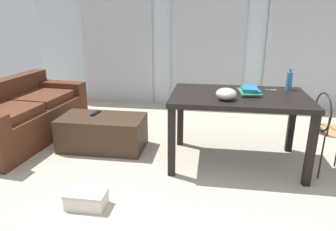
{
  "coord_description": "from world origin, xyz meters",
  "views": [
    {
      "loc": [
        0.13,
        -1.64,
        1.57
      ],
      "look_at": [
        -0.38,
        1.72,
        0.42
      ],
      "focal_mm": 32.81,
      "sensor_mm": 36.0,
      "label": 1
    }
  ],
  "objects_px": {
    "craft_table": "(239,104)",
    "shoebox": "(86,199)",
    "wire_chair": "(328,124)",
    "book_stack": "(250,91)",
    "couch": "(21,116)",
    "bowl": "(226,94)",
    "coffee_table": "(103,132)",
    "bottle_near": "(289,81)",
    "scissors": "(269,90)",
    "tv_remote_primary": "(96,113)"
  },
  "relations": [
    {
      "from": "coffee_table",
      "to": "tv_remote_primary",
      "type": "xyz_separation_m",
      "value": [
        -0.11,
        0.1,
        0.21
      ]
    },
    {
      "from": "bottle_near",
      "to": "craft_table",
      "type": "bearing_deg",
      "value": -152.84
    },
    {
      "from": "bowl",
      "to": "wire_chair",
      "type": "bearing_deg",
      "value": 6.45
    },
    {
      "from": "bowl",
      "to": "tv_remote_primary",
      "type": "relative_size",
      "value": 1.08
    },
    {
      "from": "craft_table",
      "to": "tv_remote_primary",
      "type": "distance_m",
      "value": 1.7
    },
    {
      "from": "couch",
      "to": "coffee_table",
      "type": "relative_size",
      "value": 1.86
    },
    {
      "from": "couch",
      "to": "coffee_table",
      "type": "bearing_deg",
      "value": -6.87
    },
    {
      "from": "couch",
      "to": "shoebox",
      "type": "height_order",
      "value": "couch"
    },
    {
      "from": "scissors",
      "to": "tv_remote_primary",
      "type": "relative_size",
      "value": 0.67
    },
    {
      "from": "craft_table",
      "to": "coffee_table",
      "type": "bearing_deg",
      "value": 174.94
    },
    {
      "from": "book_stack",
      "to": "tv_remote_primary",
      "type": "relative_size",
      "value": 1.72
    },
    {
      "from": "bowl",
      "to": "shoebox",
      "type": "height_order",
      "value": "bowl"
    },
    {
      "from": "shoebox",
      "to": "bowl",
      "type": "bearing_deg",
      "value": 35.6
    },
    {
      "from": "bottle_near",
      "to": "shoebox",
      "type": "bearing_deg",
      "value": -144.39
    },
    {
      "from": "craft_table",
      "to": "bottle_near",
      "type": "bearing_deg",
      "value": 27.16
    },
    {
      "from": "bowl",
      "to": "scissors",
      "type": "xyz_separation_m",
      "value": [
        0.48,
        0.47,
        -0.05
      ]
    },
    {
      "from": "bowl",
      "to": "book_stack",
      "type": "relative_size",
      "value": 0.63
    },
    {
      "from": "wire_chair",
      "to": "book_stack",
      "type": "bearing_deg",
      "value": 169.26
    },
    {
      "from": "craft_table",
      "to": "scissors",
      "type": "height_order",
      "value": "scissors"
    },
    {
      "from": "coffee_table",
      "to": "bowl",
      "type": "height_order",
      "value": "bowl"
    },
    {
      "from": "shoebox",
      "to": "scissors",
      "type": "bearing_deg",
      "value": 38.43
    },
    {
      "from": "bowl",
      "to": "book_stack",
      "type": "xyz_separation_m",
      "value": [
        0.25,
        0.26,
        -0.02
      ]
    },
    {
      "from": "bowl",
      "to": "tv_remote_primary",
      "type": "height_order",
      "value": "bowl"
    },
    {
      "from": "bowl",
      "to": "scissors",
      "type": "height_order",
      "value": "bowl"
    },
    {
      "from": "bowl",
      "to": "shoebox",
      "type": "bearing_deg",
      "value": -144.4
    },
    {
      "from": "tv_remote_primary",
      "to": "coffee_table",
      "type": "bearing_deg",
      "value": -32.21
    },
    {
      "from": "book_stack",
      "to": "shoebox",
      "type": "xyz_separation_m",
      "value": [
        -1.39,
        -1.08,
        -0.73
      ]
    },
    {
      "from": "coffee_table",
      "to": "craft_table",
      "type": "height_order",
      "value": "craft_table"
    },
    {
      "from": "craft_table",
      "to": "bowl",
      "type": "bearing_deg",
      "value": -124.0
    },
    {
      "from": "couch",
      "to": "shoebox",
      "type": "xyz_separation_m",
      "value": [
        1.41,
        -1.3,
        -0.23
      ]
    },
    {
      "from": "bottle_near",
      "to": "shoebox",
      "type": "xyz_separation_m",
      "value": [
        -1.82,
        -1.3,
        -0.79
      ]
    },
    {
      "from": "couch",
      "to": "bowl",
      "type": "relative_size",
      "value": 9.25
    },
    {
      "from": "scissors",
      "to": "tv_remote_primary",
      "type": "xyz_separation_m",
      "value": [
        -2.0,
        -0.02,
        -0.36
      ]
    },
    {
      "from": "craft_table",
      "to": "book_stack",
      "type": "height_order",
      "value": "book_stack"
    },
    {
      "from": "coffee_table",
      "to": "tv_remote_primary",
      "type": "distance_m",
      "value": 0.25
    },
    {
      "from": "bottle_near",
      "to": "tv_remote_primary",
      "type": "distance_m",
      "value": 2.25
    },
    {
      "from": "craft_table",
      "to": "scissors",
      "type": "xyz_separation_m",
      "value": [
        0.34,
        0.26,
        0.1
      ]
    },
    {
      "from": "coffee_table",
      "to": "bottle_near",
      "type": "xyz_separation_m",
      "value": [
        2.09,
        0.14,
        0.67
      ]
    },
    {
      "from": "bottle_near",
      "to": "couch",
      "type": "bearing_deg",
      "value": 180.0
    },
    {
      "from": "bowl",
      "to": "book_stack",
      "type": "height_order",
      "value": "bowl"
    },
    {
      "from": "craft_table",
      "to": "shoebox",
      "type": "height_order",
      "value": "craft_table"
    },
    {
      "from": "bowl",
      "to": "tv_remote_primary",
      "type": "bearing_deg",
      "value": 163.71
    },
    {
      "from": "craft_table",
      "to": "scissors",
      "type": "relative_size",
      "value": 11.27
    },
    {
      "from": "coffee_table",
      "to": "bottle_near",
      "type": "height_order",
      "value": "bottle_near"
    },
    {
      "from": "couch",
      "to": "shoebox",
      "type": "relative_size",
      "value": 5.4
    },
    {
      "from": "book_stack",
      "to": "shoebox",
      "type": "relative_size",
      "value": 0.93
    },
    {
      "from": "couch",
      "to": "wire_chair",
      "type": "distance_m",
      "value": 3.59
    },
    {
      "from": "couch",
      "to": "wire_chair",
      "type": "relative_size",
      "value": 2.19
    },
    {
      "from": "tv_remote_primary",
      "to": "shoebox",
      "type": "distance_m",
      "value": 1.36
    },
    {
      "from": "wire_chair",
      "to": "book_stack",
      "type": "xyz_separation_m",
      "value": [
        -0.76,
        0.14,
        0.27
      ]
    }
  ]
}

